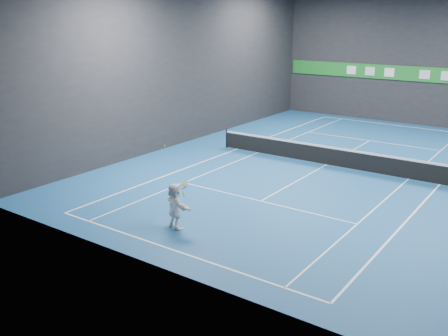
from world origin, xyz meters
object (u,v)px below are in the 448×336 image
Objects in this scene: player at (175,206)px; tennis_racket at (184,186)px; tennis_ball at (164,146)px; tennis_net at (327,155)px.

tennis_racket is (0.36, 0.05, 0.79)m from player.
tennis_net is (1.47, 10.50, -2.44)m from tennis_ball.
tennis_racket is at bearing -150.53° from player.
player is 10.53m from tennis_net.
tennis_ball is 1.55m from tennis_racket.
tennis_net is (1.08, 10.47, -0.30)m from player.
tennis_ball is at bearing 26.57° from player.
player is 0.13× the size of tennis_net.
tennis_ball is 0.11× the size of tennis_racket.
tennis_ball reaches higher than tennis_net.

